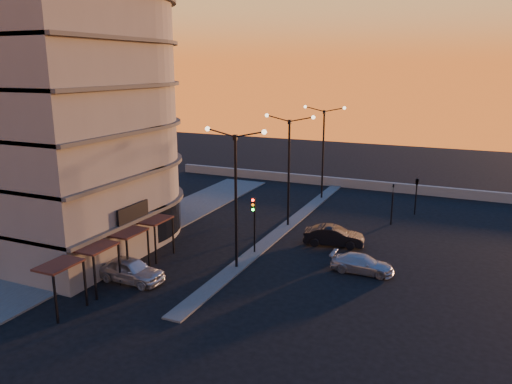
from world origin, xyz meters
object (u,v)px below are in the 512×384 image
(streetlamp_mid, at_px, (289,162))
(car_sedan, at_px, (334,236))
(car_wagon, at_px, (362,264))
(traffic_light_main, at_px, (254,216))
(car_hatchback, at_px, (130,270))

(streetlamp_mid, distance_m, car_sedan, 7.49)
(car_sedan, xyz_separation_m, car_wagon, (3.09, -4.24, -0.15))
(traffic_light_main, xyz_separation_m, car_hatchback, (-5.20, -7.53, -2.11))
(car_sedan, bearing_deg, car_wagon, -153.87)
(streetlamp_mid, height_order, car_sedan, streetlamp_mid)
(streetlamp_mid, bearing_deg, car_wagon, -42.53)
(car_hatchback, relative_size, car_sedan, 1.01)
(streetlamp_mid, relative_size, car_wagon, 2.30)
(streetlamp_mid, xyz_separation_m, car_sedan, (4.84, -3.03, -4.85))
(streetlamp_mid, xyz_separation_m, car_wagon, (7.93, -7.27, -4.99))
(car_wagon, bearing_deg, traffic_light_main, 88.40)
(car_hatchback, xyz_separation_m, car_sedan, (10.04, 11.62, -0.03))
(streetlamp_mid, xyz_separation_m, traffic_light_main, (0.00, -7.13, -2.70))
(car_sedan, bearing_deg, streetlamp_mid, 47.95)
(car_wagon, bearing_deg, streetlamp_mid, 46.89)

